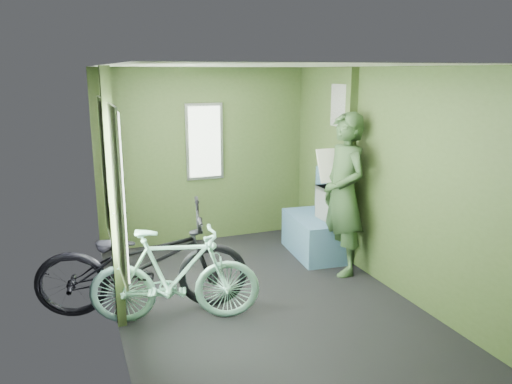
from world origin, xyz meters
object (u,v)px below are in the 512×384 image
bicycle_black (146,312)px  passenger (344,194)px  bicycle_mint (177,322)px  bench_seat (317,231)px  waste_box (331,222)px

bicycle_black → passenger: bearing=-73.5°
passenger → bicycle_black: bearing=-84.0°
bicycle_black → bicycle_mint: size_ratio=1.28×
passenger → bench_seat: passenger is taller
bicycle_mint → waste_box: size_ratio=1.73×
bicycle_mint → bicycle_black: bearing=53.0°
bicycle_black → waste_box: 2.51m
bicycle_black → bench_seat: (2.27, 0.82, 0.30)m
bicycle_mint → waste_box: 2.39m
bicycle_black → bench_seat: 2.43m
bicycle_black → bench_seat: bearing=-59.2°
bicycle_black → passenger: size_ratio=1.08×
passenger → bench_seat: size_ratio=1.77×
bicycle_black → bicycle_mint: 0.38m
bicycle_mint → passenger: bearing=-60.7°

